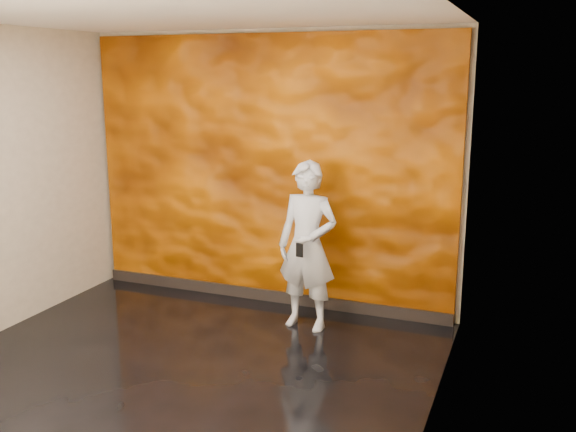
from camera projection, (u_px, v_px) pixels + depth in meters
The scene contains 5 objects.
room at pixel (163, 207), 4.79m from camera, with size 4.02×4.02×2.81m.
feature_wall at pixel (267, 172), 6.57m from camera, with size 3.90×0.06×2.75m, color #D56700.
baseboard at pixel (266, 295), 6.82m from camera, with size 3.90×0.04×0.12m, color black.
man at pixel (307, 246), 5.97m from camera, with size 0.58×0.38×1.59m, color #A4AAB3.
phone at pixel (300, 250), 5.76m from camera, with size 0.07×0.01×0.13m, color black.
Camera 1 is at (2.58, -4.02, 2.39)m, focal length 40.00 mm.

